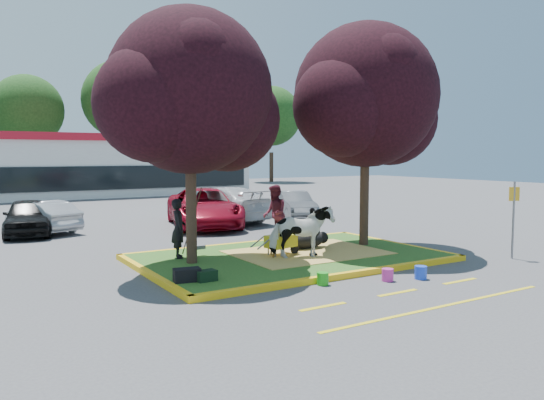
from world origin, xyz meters
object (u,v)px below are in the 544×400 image
sign_post (514,212)px  bucket_green (323,279)px  handler (179,228)px  wheelbarrow (281,241)px  bucket_blue (421,273)px  car_silver (43,216)px  cow (301,232)px  car_black (28,217)px  bucket_pink (388,275)px  calf (306,240)px

sign_post → bucket_green: bearing=-158.9°
handler → wheelbarrow: handler is taller
bucket_blue → car_silver: car_silver is taller
wheelbarrow → bucket_blue: 3.98m
cow → car_black: cow is taller
cow → wheelbarrow: bearing=36.8°
cow → bucket_pink: bearing=-152.6°
handler → bucket_pink: handler is taller
calf → wheelbarrow: 1.31m
cow → calf: (0.95, 1.13, -0.46)m
cow → handler: size_ratio=1.05×
handler → bucket_pink: 5.71m
cow → bucket_green: bearing=172.2°
handler → bucket_blue: 6.42m
handler → car_silver: bearing=29.6°
wheelbarrow → car_silver: bearing=102.3°
sign_post → bucket_blue: bearing=-150.3°
cow → car_black: bearing=45.5°
sign_post → calf: bearing=165.3°
sign_post → bucket_pink: bearing=-154.2°
sign_post → car_silver: bearing=154.3°
wheelbarrow → car_black: size_ratio=0.39×
bucket_blue → car_silver: bearing=116.5°
calf → bucket_blue: (0.46, -4.10, -0.25)m
bucket_pink → car_silver: car_silver is taller
bucket_pink → handler: bearing=127.0°
calf → handler: (-3.76, 0.68, 0.55)m
car_silver → bucket_pink: bearing=94.2°
car_black → car_silver: car_black is taller
wheelbarrow → bucket_green: bearing=-118.4°
wheelbarrow → sign_post: 6.65m
bucket_blue → cow: bearing=115.4°
calf → car_silver: car_silver is taller
bucket_pink → car_black: size_ratio=0.07×
calf → sign_post: bearing=-45.9°
bucket_blue → car_silver: (-6.49, 12.99, 0.45)m
calf → car_silver: bearing=117.3°
car_silver → car_black: bearing=17.0°
car_black → wheelbarrow: bearing=-50.0°
wheelbarrow → sign_post: size_ratio=0.70×
bucket_pink → car_silver: size_ratio=0.08×
car_black → bucket_pink: bearing=-54.1°
sign_post → cow: bearing=179.3°
car_black → car_silver: bearing=45.8°
handler → bucket_blue: size_ratio=5.19×
calf → bucket_green: size_ratio=4.18×
sign_post → wheelbarrow: bearing=175.3°
car_silver → calf: bearing=104.3°
cow → wheelbarrow: 0.74m
handler → cow: bearing=-108.5°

